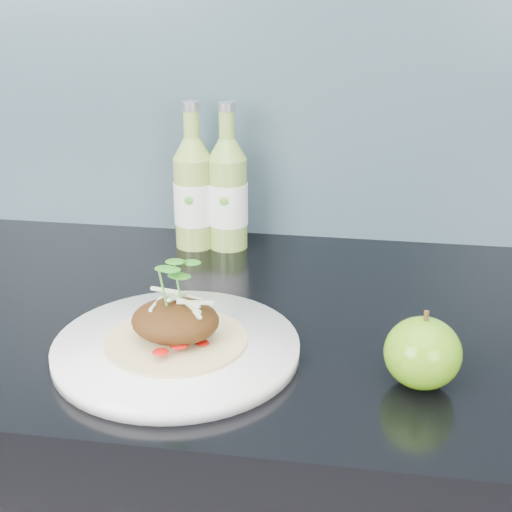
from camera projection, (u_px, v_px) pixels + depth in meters
The scene contains 6 objects.
subway_backsplash at pixel (263, 8), 1.05m from camera, with size 4.00×0.02×0.70m, color #6992A5.
dinner_plate at pixel (177, 348), 0.79m from camera, with size 0.33×0.33×0.02m.
pork_taco at pixel (175, 318), 0.78m from camera, with size 0.16×0.16×0.10m.
green_apple at pixel (423, 353), 0.72m from camera, with size 0.10×0.10×0.08m.
cider_bottle_left at pixel (194, 193), 1.09m from camera, with size 0.07×0.07×0.22m.
cider_bottle_right at pixel (228, 194), 1.08m from camera, with size 0.08×0.08×0.22m.
Camera 1 is at (0.17, 0.89, 1.30)m, focal length 50.00 mm.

